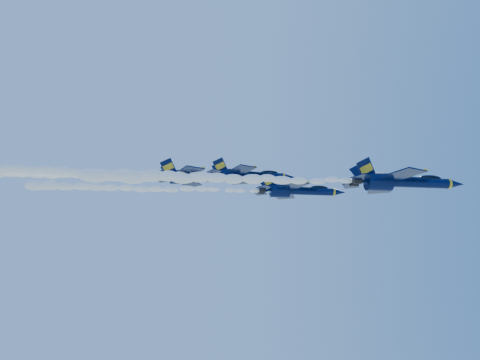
{
  "coord_description": "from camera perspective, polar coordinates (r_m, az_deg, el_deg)",
  "views": [
    {
      "loc": [
        -17.99,
        -85.43,
        128.19
      ],
      "look_at": [
        -7.47,
        0.94,
        152.7
      ],
      "focal_mm": 35.0,
      "sensor_mm": 36.0,
      "label": 1
    }
  ],
  "objects": [
    {
      "name": "jet_third",
      "position": [
        97.37,
        0.93,
        0.58
      ],
      "size": [
        17.94,
        14.71,
        6.67
      ],
      "color": "black"
    },
    {
      "name": "jet_fourth",
      "position": [
        100.79,
        -5.1,
        0.36
      ],
      "size": [
        19.82,
        16.26,
        7.37
      ],
      "color": "black"
    },
    {
      "name": "smoke_trail_jet_third",
      "position": [
        97.74,
        -16.15,
        0.9
      ],
      "size": [
        42.6,
        2.0,
        1.8
      ],
      "primitive_type": "ellipsoid",
      "color": "white"
    },
    {
      "name": "smoke_trail_jet_second",
      "position": [
        88.11,
        -11.43,
        -0.97
      ],
      "size": [
        42.6,
        1.91,
        1.72
      ],
      "primitive_type": "ellipsoid",
      "color": "white"
    },
    {
      "name": "smoke_trail_jet_fourth",
      "position": [
        104.2,
        -21.69,
        0.66
      ],
      "size": [
        42.6,
        2.21,
        1.99
      ],
      "primitive_type": "ellipsoid",
      "color": "white"
    },
    {
      "name": "smoke_trail_jet_lead",
      "position": [
        74.18,
        -2.07,
        0.2
      ],
      "size": [
        42.6,
        2.2,
        1.98
      ],
      "primitive_type": "ellipsoid",
      "color": "white"
    },
    {
      "name": "jet_lead",
      "position": [
        82.21,
        19.06,
        -0.21
      ],
      "size": [
        19.73,
        16.18,
        7.33
      ],
      "color": "black"
    },
    {
      "name": "jet_second",
      "position": [
        90.48,
        6.95,
        -1.29
      ],
      "size": [
        17.12,
        14.04,
        6.36
      ],
      "color": "black"
    }
  ]
}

